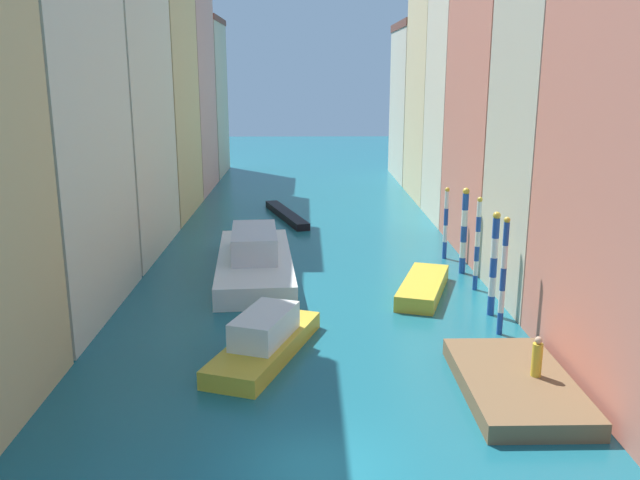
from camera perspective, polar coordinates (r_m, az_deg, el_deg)
ground_plane at (r=42.56m, az=-0.87°, el=-0.66°), size 154.00×154.00×0.00m
building_left_1 at (r=32.08m, az=-25.15°, el=12.55°), size 7.52×10.93×21.38m
building_left_2 at (r=42.73m, az=-18.86°, el=11.24°), size 7.52×11.41×18.50m
building_left_3 at (r=53.65m, az=-15.31°, el=13.26°), size 7.52×10.99×20.97m
building_left_4 at (r=64.27m, az=-12.93°, el=12.82°), size 7.52×10.69×19.51m
building_left_5 at (r=74.83m, az=-11.22°, el=11.92°), size 7.52×10.10×16.59m
building_right_1 at (r=33.80m, az=22.14°, el=11.73°), size 7.52×7.59×20.07m
building_right_2 at (r=42.47m, az=17.22°, el=12.50°), size 7.52×10.86×20.19m
building_right_3 at (r=51.45m, az=13.98°, el=13.63°), size 7.52×7.88×21.52m
building_right_4 at (r=60.35m, az=11.69°, el=13.63°), size 7.52×10.45×21.22m
building_right_5 at (r=71.45m, az=9.57°, el=11.62°), size 7.52×11.68×15.90m
waterfront_dock at (r=24.69m, az=16.43°, el=-11.78°), size 3.73×6.73×0.64m
person_on_dock at (r=24.48m, az=18.14°, el=-9.59°), size 0.36×0.36×1.46m
mooring_pole_0 at (r=28.92m, az=15.46°, el=-2.98°), size 0.27×0.27×5.14m
mooring_pole_1 at (r=31.19m, az=14.69°, el=-1.92°), size 0.35×0.35×4.88m
mooring_pole_2 at (r=34.65m, az=13.36°, el=-0.27°), size 0.27×0.27×4.87m
mooring_pole_3 at (r=37.41m, az=12.27°, el=0.84°), size 0.38×0.38×4.83m
mooring_pole_4 at (r=40.28m, az=10.75°, el=1.48°), size 0.28×0.28×4.34m
vaporetto_white at (r=36.95m, az=-5.63°, el=-1.63°), size 4.93×12.23×2.53m
gondola_black at (r=51.31m, az=-2.92°, el=2.19°), size 3.68×9.27×0.52m
motorboat_0 at (r=33.97m, az=8.84°, el=-4.01°), size 3.66×6.34×0.78m
motorboat_1 at (r=26.54m, az=-4.74°, el=-8.50°), size 4.45×7.41×1.80m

